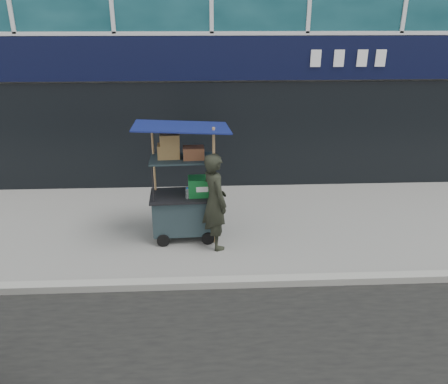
{
  "coord_description": "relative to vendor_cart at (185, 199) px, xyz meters",
  "views": [
    {
      "loc": [
        -0.2,
        -5.71,
        3.8
      ],
      "look_at": [
        0.13,
        1.2,
        0.95
      ],
      "focal_mm": 35.0,
      "sensor_mm": 36.0,
      "label": 1
    }
  ],
  "objects": [
    {
      "name": "vendor_cart",
      "position": [
        0.0,
        0.0,
        0.0
      ],
      "size": [
        1.64,
        1.19,
        2.14
      ],
      "rotation": [
        0.0,
        0.0,
        0.05
      ],
      "color": "#1A292C",
      "rests_on": "ground"
    },
    {
      "name": "vendor_man",
      "position": [
        0.52,
        -0.38,
        0.1
      ],
      "size": [
        0.63,
        0.73,
        1.7
      ],
      "primitive_type": "imported",
      "rotation": [
        0.0,
        0.0,
        2.0
      ],
      "color": "black",
      "rests_on": "ground"
    },
    {
      "name": "curb",
      "position": [
        0.55,
        -1.61,
        -0.69
      ],
      "size": [
        80.0,
        0.18,
        0.12
      ],
      "primitive_type": "cube",
      "color": "gray",
      "rests_on": "ground"
    },
    {
      "name": "ground",
      "position": [
        0.55,
        -1.41,
        -0.75
      ],
      "size": [
        80.0,
        80.0,
        0.0
      ],
      "primitive_type": "plane",
      "color": "slate",
      "rests_on": "ground"
    }
  ]
}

